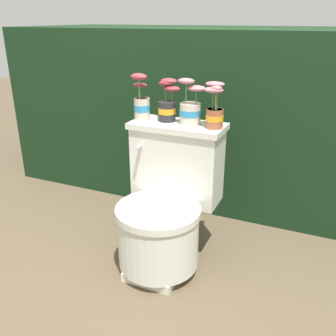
{
  "coord_description": "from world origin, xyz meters",
  "views": [
    {
      "loc": [
        0.61,
        -1.5,
        1.22
      ],
      "look_at": [
        -0.08,
        0.08,
        0.53
      ],
      "focal_mm": 40.0,
      "sensor_mm": 36.0,
      "label": 1
    }
  ],
  "objects": [
    {
      "name": "potted_plant_left",
      "position": [
        -0.28,
        0.19,
        0.82
      ],
      "size": [
        0.1,
        0.1,
        0.24
      ],
      "color": "beige",
      "rests_on": "toilet"
    },
    {
      "name": "ground_plane",
      "position": [
        0.0,
        0.0,
        0.0
      ],
      "size": [
        12.0,
        12.0,
        0.0
      ],
      "primitive_type": "plane",
      "color": "brown"
    },
    {
      "name": "potted_plant_middle",
      "position": [
        -0.02,
        0.21,
        0.81
      ],
      "size": [
        0.14,
        0.11,
        0.23
      ],
      "color": "beige",
      "rests_on": "toilet"
    },
    {
      "name": "toilet",
      "position": [
        -0.08,
        0.06,
        0.33
      ],
      "size": [
        0.48,
        0.57,
        0.73
      ],
      "color": "silver",
      "rests_on": "ground"
    },
    {
      "name": "hedge_backdrop",
      "position": [
        0.0,
        1.17,
        0.58
      ],
      "size": [
        3.23,
        1.09,
        1.16
      ],
      "color": "black",
      "rests_on": "ground"
    },
    {
      "name": "potted_plant_midright",
      "position": [
        0.11,
        0.19,
        0.82
      ],
      "size": [
        0.1,
        0.11,
        0.22
      ],
      "color": "#9E5638",
      "rests_on": "toilet"
    },
    {
      "name": "potted_plant_midleft",
      "position": [
        -0.15,
        0.22,
        0.82
      ],
      "size": [
        0.12,
        0.1,
        0.22
      ],
      "color": "#262628",
      "rests_on": "toilet"
    }
  ]
}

